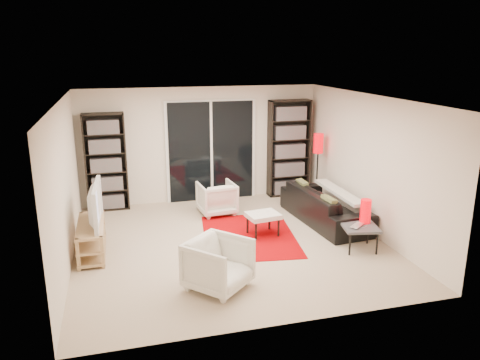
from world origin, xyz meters
name	(u,v)px	position (x,y,z in m)	size (l,w,h in m)	color
floor	(230,243)	(0.00, 0.00, 0.00)	(5.00, 5.00, 0.00)	beige
wall_back	(201,145)	(0.00, 2.50, 1.20)	(5.00, 0.02, 2.40)	silver
wall_front	(284,230)	(0.00, -2.50, 1.20)	(5.00, 0.02, 2.40)	silver
wall_left	(65,185)	(-2.50, 0.00, 1.20)	(0.02, 5.00, 2.40)	silver
wall_right	(369,164)	(2.50, 0.00, 1.20)	(0.02, 5.00, 2.40)	silver
ceiling	(229,99)	(0.00, 0.00, 2.40)	(5.00, 5.00, 0.02)	white
sliding_door	(211,151)	(0.20, 2.46, 1.05)	(1.92, 0.08, 2.16)	white
bookshelf_left	(106,162)	(-1.95, 2.33, 0.98)	(0.80, 0.30, 1.95)	black
bookshelf_right	(289,148)	(1.90, 2.33, 1.05)	(0.90, 0.30, 2.10)	black
tv_stand	(92,238)	(-2.21, 0.18, 0.26)	(0.40, 1.25, 0.50)	tan
tv	(90,204)	(-2.19, 0.18, 0.82)	(1.11, 0.15, 0.64)	black
rug	(249,236)	(0.39, 0.22, 0.01)	(1.54, 2.09, 0.01)	#A50004
sofa	(325,206)	(1.96, 0.54, 0.31)	(2.15, 0.84, 0.63)	black
armchair_back	(217,198)	(0.10, 1.51, 0.32)	(0.68, 0.70, 0.63)	silver
armchair_front	(218,264)	(-0.52, -1.44, 0.35)	(0.74, 0.76, 0.69)	silver
ottoman	(263,216)	(0.64, 0.20, 0.34)	(0.59, 0.51, 0.40)	silver
side_table	(360,228)	(1.96, -0.77, 0.36)	(0.64, 0.64, 0.40)	#444448
laptop	(360,226)	(1.93, -0.81, 0.41)	(0.31, 0.20, 0.02)	silver
table_lamp	(366,211)	(2.11, -0.65, 0.60)	(0.17, 0.17, 0.39)	#F2000A
floor_lamp	(318,150)	(2.27, 1.63, 1.14)	(0.22, 0.22, 1.48)	black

